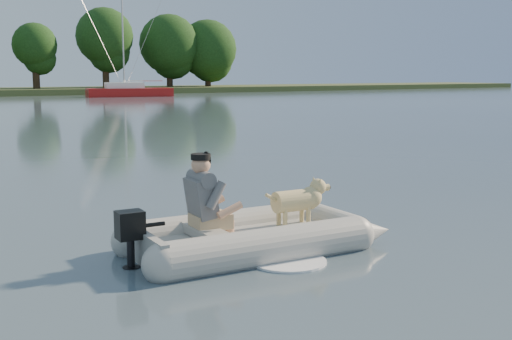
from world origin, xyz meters
TOP-DOWN VIEW (x-y plane):
  - water at (0.00, 0.00)m, footprint 160.00×160.00m
  - dinghy at (-0.38, 0.45)m, footprint 4.42×2.92m
  - man at (-1.04, 0.53)m, footprint 0.72×0.62m
  - dog at (0.24, 0.47)m, footprint 0.90×0.36m
  - outboard_motor at (-1.96, 0.53)m, footprint 0.41×0.29m
  - sailboat at (17.08, 50.17)m, footprint 7.96×3.60m

SIDE VIEW (x-z plane):
  - water at x=0.00m, z-range 0.00..0.00m
  - outboard_motor at x=-1.96m, z-range -0.08..0.67m
  - sailboat at x=17.08m, z-range -4.81..5.74m
  - dog at x=0.24m, z-range 0.20..0.79m
  - dinghy at x=-0.38m, z-range -0.10..1.22m
  - man at x=-1.04m, z-range 0.23..1.25m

